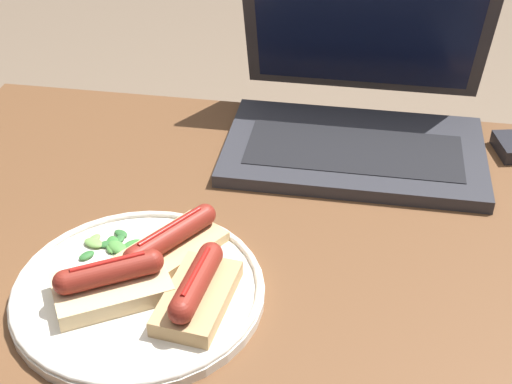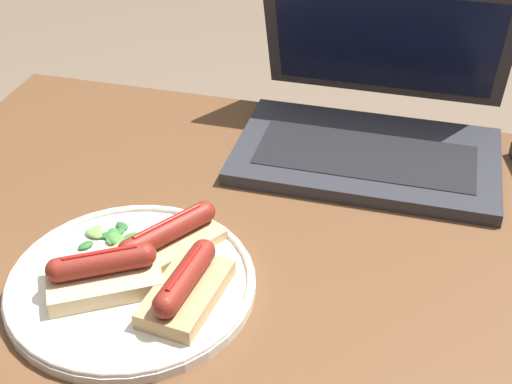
# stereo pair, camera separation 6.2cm
# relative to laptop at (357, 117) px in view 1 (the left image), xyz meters

# --- Properties ---
(desk) EXTENTS (1.11, 0.65, 0.71)m
(desk) POSITION_rel_laptop_xyz_m (-0.02, -0.24, -0.11)
(desk) COLOR brown
(desk) RESTS_ON ground_plane
(laptop) EXTENTS (0.35, 0.29, 0.21)m
(laptop) POSITION_rel_laptop_xyz_m (0.00, 0.00, 0.00)
(laptop) COLOR #2D2D33
(laptop) RESTS_ON desk
(plate) EXTENTS (0.27, 0.27, 0.02)m
(plate) POSITION_rel_laptop_xyz_m (-0.21, -0.36, -0.03)
(plate) COLOR silver
(plate) RESTS_ON desk
(sausage_toast_left) EXTENTS (0.14, 0.12, 0.05)m
(sausage_toast_left) POSITION_rel_laptop_xyz_m (-0.23, -0.37, -0.01)
(sausage_toast_left) COLOR #D6B784
(sausage_toast_left) RESTS_ON plate
(sausage_toast_middle) EXTENTS (0.08, 0.12, 0.05)m
(sausage_toast_middle) POSITION_rel_laptop_xyz_m (-0.14, -0.37, -0.01)
(sausage_toast_middle) COLOR tan
(sausage_toast_middle) RESTS_ON plate
(sausage_toast_right) EXTENTS (0.12, 0.14, 0.04)m
(sausage_toast_right) POSITION_rel_laptop_xyz_m (-0.19, -0.30, -0.01)
(sausage_toast_right) COLOR tan
(sausage_toast_right) RESTS_ON plate
(salad_pile) EXTENTS (0.07, 0.06, 0.01)m
(salad_pile) POSITION_rel_laptop_xyz_m (-0.26, -0.30, -0.02)
(salad_pile) COLOR #2D662D
(salad_pile) RESTS_ON plate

